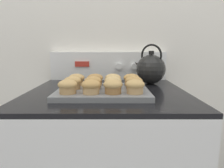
{
  "coord_description": "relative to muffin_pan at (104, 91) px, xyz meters",
  "views": [
    {
      "loc": [
        0.02,
        -0.56,
        1.1
      ],
      "look_at": [
        0.02,
        0.28,
        0.94
      ],
      "focal_mm": 32.0,
      "sensor_mm": 36.0,
      "label": 1
    }
  ],
  "objects": [
    {
      "name": "muffin_r2_c1",
      "position": [
        -0.04,
        0.09,
        0.04
      ],
      "size": [
        0.07,
        0.07,
        0.05
      ],
      "color": "tan",
      "rests_on": "muffin_pan"
    },
    {
      "name": "muffin_r1_c3",
      "position": [
        0.13,
        -0.0,
        0.04
      ],
      "size": [
        0.07,
        0.07,
        0.05
      ],
      "color": "tan",
      "rests_on": "muffin_pan"
    },
    {
      "name": "muffin_r1_c0",
      "position": [
        -0.13,
        0.0,
        0.04
      ],
      "size": [
        0.07,
        0.07,
        0.05
      ],
      "color": "tan",
      "rests_on": "muffin_pan"
    },
    {
      "name": "tea_kettle",
      "position": [
        0.25,
        0.25,
        0.07
      ],
      "size": [
        0.18,
        0.16,
        0.22
      ],
      "color": "black",
      "rests_on": "stove_range"
    },
    {
      "name": "muffin_r1_c1",
      "position": [
        -0.04,
        -0.0,
        0.04
      ],
      "size": [
        0.07,
        0.07,
        0.05
      ],
      "color": "#A37A4C",
      "rests_on": "muffin_pan"
    },
    {
      "name": "wall_back",
      "position": [
        0.02,
        0.46,
        0.29
      ],
      "size": [
        8.0,
        0.05,
        2.4
      ],
      "color": "white",
      "rests_on": "ground_plane"
    },
    {
      "name": "control_panel",
      "position": [
        0.02,
        0.4,
        0.07
      ],
      "size": [
        0.71,
        0.07,
        0.17
      ],
      "color": "white",
      "rests_on": "stove_range"
    },
    {
      "name": "muffin_r0_c1",
      "position": [
        -0.04,
        -0.09,
        0.04
      ],
      "size": [
        0.07,
        0.07,
        0.05
      ],
      "color": "tan",
      "rests_on": "muffin_pan"
    },
    {
      "name": "muffin_r2_c3",
      "position": [
        0.13,
        0.09,
        0.04
      ],
      "size": [
        0.07,
        0.07,
        0.05
      ],
      "color": "tan",
      "rests_on": "muffin_pan"
    },
    {
      "name": "muffin_r2_c0",
      "position": [
        -0.13,
        0.09,
        0.04
      ],
      "size": [
        0.07,
        0.07,
        0.05
      ],
      "color": "tan",
      "rests_on": "muffin_pan"
    },
    {
      "name": "muffin_pan",
      "position": [
        0.0,
        0.0,
        0.0
      ],
      "size": [
        0.39,
        0.3,
        0.02
      ],
      "color": "slate",
      "rests_on": "stove_range"
    },
    {
      "name": "muffin_r2_c2",
      "position": [
        0.04,
        0.09,
        0.04
      ],
      "size": [
        0.07,
        0.07,
        0.05
      ],
      "color": "tan",
      "rests_on": "muffin_pan"
    },
    {
      "name": "muffin_r0_c3",
      "position": [
        0.13,
        -0.08,
        0.04
      ],
      "size": [
        0.07,
        0.07,
        0.05
      ],
      "color": "tan",
      "rests_on": "muffin_pan"
    },
    {
      "name": "muffin_r0_c0",
      "position": [
        -0.13,
        -0.09,
        0.04
      ],
      "size": [
        0.07,
        0.07,
        0.05
      ],
      "color": "tan",
      "rests_on": "muffin_pan"
    },
    {
      "name": "muffin_r1_c2",
      "position": [
        0.04,
        -0.0,
        0.04
      ],
      "size": [
        0.07,
        0.07,
        0.05
      ],
      "color": "tan",
      "rests_on": "muffin_pan"
    },
    {
      "name": "muffin_r0_c2",
      "position": [
        0.04,
        -0.09,
        0.04
      ],
      "size": [
        0.07,
        0.07,
        0.05
      ],
      "color": "olive",
      "rests_on": "muffin_pan"
    }
  ]
}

